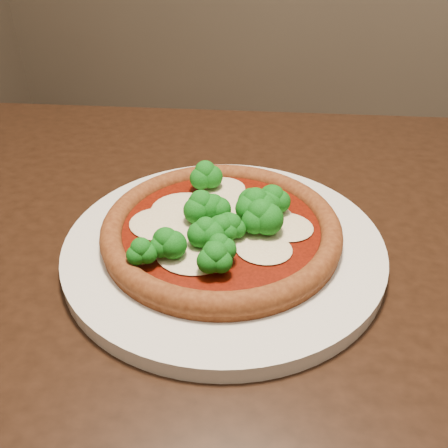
% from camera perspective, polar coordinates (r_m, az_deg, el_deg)
% --- Properties ---
extents(dining_table, '(1.24, 1.11, 0.75)m').
position_cam_1_polar(dining_table, '(0.60, 1.10, -12.96)').
color(dining_table, black).
rests_on(dining_table, floor).
extents(plate, '(0.35, 0.35, 0.02)m').
position_cam_1_polar(plate, '(0.55, 0.00, -2.62)').
color(plate, silver).
rests_on(plate, dining_table).
extents(pizza, '(0.26, 0.26, 0.06)m').
position_cam_1_polar(pizza, '(0.54, -0.31, -0.17)').
color(pizza, brown).
rests_on(pizza, plate).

